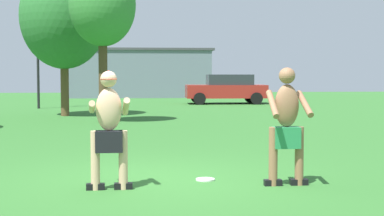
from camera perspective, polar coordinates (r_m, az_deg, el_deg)
The scene contains 9 objects.
ground_plane at distance 8.91m, azimuth -3.89°, elevation -7.23°, with size 80.00×80.00×0.00m, color #2D6628.
player_with_cap at distance 8.15m, azimuth -8.32°, elevation -1.62°, with size 0.66×0.59×1.70m.
player_in_green at distance 8.47m, azimuth 9.47°, elevation -1.49°, with size 0.66×0.57×1.74m.
frisbee at distance 8.88m, azimuth 1.34°, elevation -7.17°, with size 0.29×0.29×0.03m, color white.
car_red_mid_lot at distance 30.73m, azimuth 3.51°, elevation 1.97°, with size 4.32×2.07×1.58m.
lamp_post at distance 27.52m, azimuth -15.22°, elevation 6.55°, with size 0.60×0.24×5.08m.
outbuilding_behind_lot at distance 39.58m, azimuth -5.33°, elevation 3.53°, with size 10.03×4.27×3.32m.
tree_right_field at distance 19.34m, azimuth -8.97°, elevation 10.07°, with size 2.21×2.21×5.31m.
tree_near_building at distance 22.58m, azimuth -12.73°, elevation 8.93°, with size 3.32×3.32×5.85m.
Camera 1 is at (-0.23, -8.75, 1.66)m, focal length 53.21 mm.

